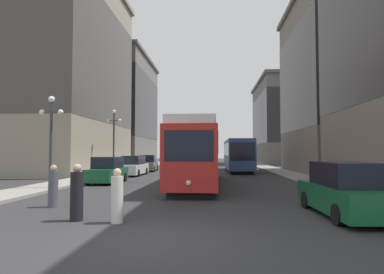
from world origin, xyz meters
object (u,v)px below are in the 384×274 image
at_px(parked_car_left_near, 107,171).
at_px(lamp_post_left_far, 114,132).
at_px(pedestrian_on_sidewalk, 77,194).
at_px(parked_car_right_far, 345,191).
at_px(pedestrian_crossing_far, 117,197).
at_px(streetcar, 199,153).
at_px(transit_bus, 237,154).
at_px(lamp_post_left_near, 51,127).
at_px(pedestrian_crossing_near, 53,187).
at_px(parked_car_left_mid, 133,166).
at_px(parked_car_left_far, 148,164).

height_order(parked_car_left_near, lamp_post_left_far, lamp_post_left_far).
bearing_deg(pedestrian_on_sidewalk, parked_car_right_far, -160.18).
height_order(parked_car_left_near, pedestrian_crossing_far, parked_car_left_near).
height_order(parked_car_left_near, pedestrian_on_sidewalk, parked_car_left_near).
bearing_deg(streetcar, transit_bus, 77.01).
height_order(streetcar, parked_car_right_far, streetcar).
bearing_deg(lamp_post_left_near, transit_bus, 57.24).
xyz_separation_m(streetcar, pedestrian_crossing_near, (-5.29, -9.15, -1.33)).
relative_size(pedestrian_on_sidewalk, lamp_post_left_near, 0.34).
relative_size(streetcar, pedestrian_on_sidewalk, 8.19).
bearing_deg(streetcar, lamp_post_left_near, -155.82).
distance_m(streetcar, pedestrian_crossing_far, 11.98).
height_order(streetcar, parked_car_left_near, streetcar).
xyz_separation_m(parked_car_left_near, pedestrian_on_sidewalk, (3.11, -12.22, -0.01)).
height_order(transit_bus, lamp_post_left_near, lamp_post_left_near).
bearing_deg(parked_car_right_far, pedestrian_crossing_far, 9.92).
xyz_separation_m(parked_car_right_far, pedestrian_crossing_far, (-7.40, -1.55, -0.07)).
height_order(parked_car_left_near, parked_car_left_mid, same).
distance_m(parked_car_right_far, pedestrian_crossing_near, 10.81).
relative_size(parked_car_left_mid, pedestrian_crossing_far, 2.96).
height_order(parked_car_right_far, lamp_post_left_far, lamp_post_left_far).
bearing_deg(lamp_post_left_near, parked_car_left_near, 66.14).
bearing_deg(pedestrian_on_sidewalk, lamp_post_left_far, -64.54).
bearing_deg(pedestrian_crossing_near, parked_car_left_near, 88.92).
bearing_deg(pedestrian_crossing_far, transit_bus, -19.09).
distance_m(streetcar, pedestrian_on_sidewalk, 12.07).
distance_m(streetcar, parked_car_left_near, 6.57).
height_order(parked_car_right_far, pedestrian_crossing_near, parked_car_right_far).
height_order(transit_bus, lamp_post_left_far, lamp_post_left_far).
relative_size(parked_car_left_near, pedestrian_crossing_near, 2.61).
height_order(streetcar, parked_car_left_mid, streetcar).
xyz_separation_m(transit_bus, lamp_post_left_far, (-11.95, -6.93, 2.09)).
height_order(pedestrian_crossing_far, pedestrian_on_sidewalk, pedestrian_on_sidewalk).
distance_m(parked_car_left_mid, parked_car_right_far, 21.69).
distance_m(parked_car_left_mid, pedestrian_on_sidewalk, 19.74).
xyz_separation_m(streetcar, transit_bus, (3.64, 14.97, -0.15)).
xyz_separation_m(pedestrian_on_sidewalk, lamp_post_left_far, (-5.01, 19.58, 3.20)).
bearing_deg(lamp_post_left_near, parked_car_left_far, 84.06).
relative_size(parked_car_left_near, pedestrian_crossing_far, 2.60).
distance_m(parked_car_left_mid, lamp_post_left_far, 3.71).
bearing_deg(parked_car_left_mid, lamp_post_left_far, 178.76).
relative_size(parked_car_left_near, pedestrian_on_sidewalk, 2.41).
bearing_deg(lamp_post_left_far, transit_bus, 30.09).
distance_m(parked_car_left_far, lamp_post_left_far, 7.57).
distance_m(streetcar, pedestrian_crossing_near, 10.65).
xyz_separation_m(parked_car_left_near, parked_car_right_far, (11.88, -10.88, 0.00)).
height_order(parked_car_right_far, pedestrian_on_sidewalk, parked_car_right_far).
xyz_separation_m(parked_car_left_near, lamp_post_left_far, (-1.90, 7.36, 3.19)).
xyz_separation_m(streetcar, pedestrian_crossing_far, (-1.94, -11.75, -1.33)).
xyz_separation_m(lamp_post_left_near, lamp_post_left_far, (0.00, 11.65, 0.43)).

